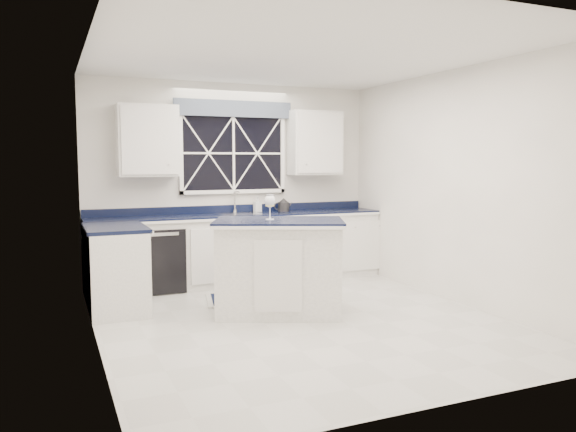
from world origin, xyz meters
name	(u,v)px	position (x,y,z in m)	size (l,w,h in m)	color
ground	(300,320)	(0.00, 0.00, 0.00)	(4.50, 4.50, 0.00)	beige
back_wall	(233,182)	(0.00, 2.25, 1.35)	(4.00, 0.10, 2.70)	white
base_cabinets	(220,253)	(-0.33, 1.78, 0.45)	(3.99, 1.60, 0.90)	white
countertop	(240,215)	(0.00, 1.95, 0.92)	(3.98, 0.64, 0.04)	black
dishwasher	(158,258)	(-1.10, 1.95, 0.41)	(0.60, 0.58, 0.82)	black
window	(233,147)	(0.00, 2.20, 1.83)	(1.65, 0.09, 1.26)	black
upper_cabinets	(236,142)	(0.00, 2.08, 1.90)	(3.10, 0.34, 0.90)	white
faucet	(235,201)	(0.00, 2.14, 1.10)	(0.05, 0.20, 0.30)	#B8B8BA
island	(279,266)	(-0.09, 0.35, 0.51)	(1.58, 1.30, 1.02)	white
rug	(254,298)	(-0.13, 1.03, 0.01)	(1.25, 0.91, 0.02)	#BBBAB5
kettle	(283,205)	(0.68, 2.06, 1.03)	(0.26, 0.18, 0.19)	#2A2A2C
wine_glass	(270,202)	(-0.18, 0.40, 1.21)	(0.12, 0.12, 0.27)	white
soap_bottle	(257,204)	(0.32, 2.15, 1.05)	(0.09, 0.10, 0.21)	silver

